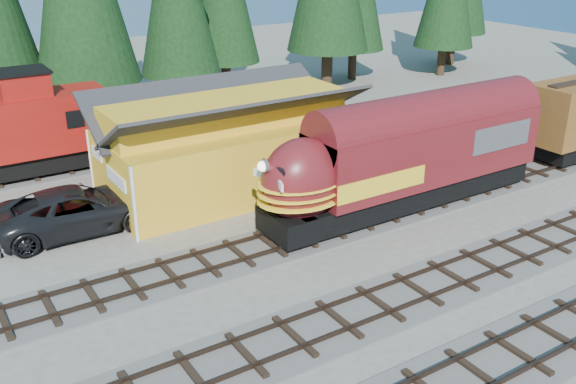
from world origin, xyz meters
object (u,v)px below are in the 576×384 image
locomotive (399,162)px  caboose (11,131)px  depot (227,134)px  pickup_truck_a (77,210)px

locomotive → caboose: (-14.18, 14.00, 0.16)m
depot → caboose: 11.51m
depot → locomotive: bearing=-50.0°
pickup_truck_a → caboose: bearing=8.2°
locomotive → pickup_truck_a: size_ratio=2.15×
caboose → pickup_truck_a: caboose is taller
depot → pickup_truck_a: 8.02m
locomotive → pickup_truck_a: 14.55m
depot → pickup_truck_a: size_ratio=1.80×
depot → locomotive: 8.50m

